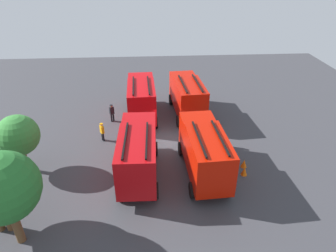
# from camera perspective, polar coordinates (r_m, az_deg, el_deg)

# --- Properties ---
(ground_plane) EXTENTS (49.83, 49.83, 0.00)m
(ground_plane) POSITION_cam_1_polar(r_m,az_deg,el_deg) (25.95, -0.00, -2.68)
(ground_plane) COLOR #38383D
(fire_truck_0) EXTENTS (7.32, 3.06, 3.88)m
(fire_truck_0) POSITION_cam_1_polar(r_m,az_deg,el_deg) (21.04, 6.98, -4.56)
(fire_truck_0) COLOR #BB1203
(fire_truck_0) RESTS_ON ground
(fire_truck_1) EXTENTS (7.36, 3.19, 3.88)m
(fire_truck_1) POSITION_cam_1_polar(r_m,az_deg,el_deg) (29.16, 3.71, 5.94)
(fire_truck_1) COLOR #BA1205
(fire_truck_1) RESTS_ON ground
(fire_truck_2) EXTENTS (7.25, 2.88, 3.88)m
(fire_truck_2) POSITION_cam_1_polar(r_m,az_deg,el_deg) (20.81, -5.81, -4.91)
(fire_truck_2) COLOR #AE0B0E
(fire_truck_2) RESTS_ON ground
(fire_truck_3) EXTENTS (7.28, 2.94, 3.88)m
(fire_truck_3) POSITION_cam_1_polar(r_m,az_deg,el_deg) (28.78, -5.14, 5.54)
(fire_truck_3) COLOR #BC090D
(fire_truck_3) RESTS_ON ground
(firefighter_0) EXTENTS (0.43, 0.48, 1.75)m
(firefighter_0) POSITION_cam_1_polar(r_m,az_deg,el_deg) (28.89, -10.75, 2.64)
(firefighter_0) COLOR black
(firefighter_0) RESTS_ON ground
(firefighter_1) EXTENTS (0.35, 0.47, 1.74)m
(firefighter_1) POSITION_cam_1_polar(r_m,az_deg,el_deg) (24.93, 9.73, -2.01)
(firefighter_1) COLOR black
(firefighter_1) RESTS_ON ground
(firefighter_2) EXTENTS (0.48, 0.42, 1.68)m
(firefighter_2) POSITION_cam_1_polar(r_m,az_deg,el_deg) (26.01, -12.56, -0.96)
(firefighter_2) COLOR black
(firefighter_2) RESTS_ON ground
(tree_0) EXTENTS (3.75, 3.75, 5.81)m
(tree_0) POSITION_cam_1_polar(r_m,az_deg,el_deg) (17.27, -29.18, -10.35)
(tree_0) COLOR brown
(tree_0) RESTS_ON ground
(tree_3) EXTENTS (2.94, 2.94, 4.56)m
(tree_3) POSITION_cam_1_polar(r_m,az_deg,el_deg) (23.25, -26.90, -1.65)
(tree_3) COLOR brown
(tree_3) RESTS_ON ground
(traffic_cone_0) EXTENTS (0.47, 0.47, 0.67)m
(traffic_cone_0) POSITION_cam_1_polar(r_m,az_deg,el_deg) (25.37, -8.99, -3.04)
(traffic_cone_0) COLOR #F2600C
(traffic_cone_0) RESTS_ON ground
(traffic_cone_1) EXTENTS (0.45, 0.45, 0.64)m
(traffic_cone_1) POSITION_cam_1_polar(r_m,az_deg,el_deg) (23.35, 14.41, -6.99)
(traffic_cone_1) COLOR #F2600C
(traffic_cone_1) RESTS_ON ground
(traffic_cone_2) EXTENTS (0.46, 0.46, 0.65)m
(traffic_cone_2) POSITION_cam_1_polar(r_m,az_deg,el_deg) (22.59, 14.46, -8.41)
(traffic_cone_2) COLOR #F2600C
(traffic_cone_2) RESTS_ON ground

